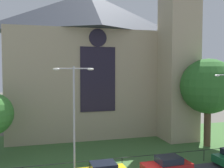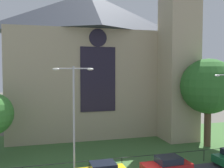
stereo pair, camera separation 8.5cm
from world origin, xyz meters
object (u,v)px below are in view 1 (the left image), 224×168
(church_building, at_px, (95,60))
(parked_car_red, at_px, (167,166))
(streetlamp_near, at_px, (74,108))
(tree_right_near, at_px, (208,87))

(church_building, bearing_deg, parked_car_red, -81.26)
(streetlamp_near, height_order, parked_car_red, streetlamp_near)
(church_building, height_order, tree_right_near, church_building)
(tree_right_near, bearing_deg, parked_car_red, -143.26)
(streetlamp_near, xyz_separation_m, parked_car_red, (7.64, -1.79, -5.01))
(streetlamp_near, relative_size, parked_car_red, 2.15)
(streetlamp_near, bearing_deg, church_building, 72.08)
(church_building, xyz_separation_m, tree_right_near, (11.03, -10.97, -3.32))
(streetlamp_near, bearing_deg, tree_right_near, 15.58)
(streetlamp_near, distance_m, parked_car_red, 9.31)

